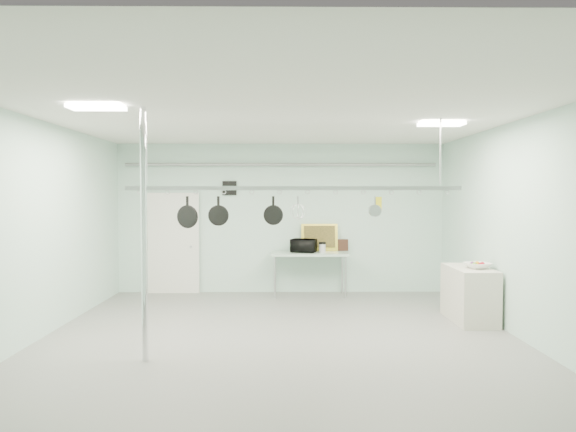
{
  "coord_description": "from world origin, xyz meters",
  "views": [
    {
      "loc": [
        0.04,
        -7.04,
        2.1
      ],
      "look_at": [
        0.13,
        1.0,
        1.77
      ],
      "focal_mm": 32.0,
      "sensor_mm": 36.0,
      "label": 1
    }
  ],
  "objects_px": {
    "coffee_canister": "(322,248)",
    "fruit_bowl": "(477,266)",
    "chrome_pole": "(144,235)",
    "skillet_right": "(273,210)",
    "microwave": "(304,246)",
    "skillet_left": "(187,212)",
    "side_cabinet": "(469,294)",
    "pot_rack": "(294,186)",
    "skillet_mid": "(218,211)",
    "prep_table": "(309,256)"
  },
  "relations": [
    {
      "from": "coffee_canister",
      "to": "fruit_bowl",
      "type": "bearing_deg",
      "value": -44.74
    },
    {
      "from": "chrome_pole",
      "to": "skillet_right",
      "type": "relative_size",
      "value": 8.09
    },
    {
      "from": "microwave",
      "to": "skillet_left",
      "type": "distance_m",
      "value": 3.87
    },
    {
      "from": "side_cabinet",
      "to": "pot_rack",
      "type": "xyz_separation_m",
      "value": [
        -2.95,
        -1.1,
        1.78
      ]
    },
    {
      "from": "pot_rack",
      "to": "coffee_canister",
      "type": "distance_m",
      "value": 3.59
    },
    {
      "from": "chrome_pole",
      "to": "fruit_bowl",
      "type": "relative_size",
      "value": 8.0
    },
    {
      "from": "skillet_right",
      "to": "skillet_mid",
      "type": "bearing_deg",
      "value": -168.65
    },
    {
      "from": "coffee_canister",
      "to": "skillet_right",
      "type": "distance_m",
      "value": 3.55
    },
    {
      "from": "skillet_right",
      "to": "prep_table",
      "type": "bearing_deg",
      "value": 89.48
    },
    {
      "from": "microwave",
      "to": "coffee_canister",
      "type": "xyz_separation_m",
      "value": [
        0.39,
        -0.02,
        -0.05
      ]
    },
    {
      "from": "pot_rack",
      "to": "coffee_canister",
      "type": "xyz_separation_m",
      "value": [
        0.67,
        3.3,
        -1.24
      ]
    },
    {
      "from": "microwave",
      "to": "fruit_bowl",
      "type": "distance_m",
      "value": 3.62
    },
    {
      "from": "pot_rack",
      "to": "skillet_mid",
      "type": "bearing_deg",
      "value": 180.0
    },
    {
      "from": "chrome_pole",
      "to": "pot_rack",
      "type": "xyz_separation_m",
      "value": [
        1.9,
        0.9,
        0.63
      ]
    },
    {
      "from": "microwave",
      "to": "coffee_canister",
      "type": "bearing_deg",
      "value": -164.09
    },
    {
      "from": "prep_table",
      "to": "pot_rack",
      "type": "height_order",
      "value": "pot_rack"
    },
    {
      "from": "microwave",
      "to": "coffee_canister",
      "type": "distance_m",
      "value": 0.39
    },
    {
      "from": "skillet_left",
      "to": "fruit_bowl",
      "type": "bearing_deg",
      "value": 29.46
    },
    {
      "from": "skillet_right",
      "to": "fruit_bowl",
      "type": "bearing_deg",
      "value": 27.54
    },
    {
      "from": "microwave",
      "to": "skillet_mid",
      "type": "height_order",
      "value": "skillet_mid"
    },
    {
      "from": "skillet_left",
      "to": "prep_table",
      "type": "bearing_deg",
      "value": 77.28
    },
    {
      "from": "microwave",
      "to": "fruit_bowl",
      "type": "relative_size",
      "value": 1.25
    },
    {
      "from": "chrome_pole",
      "to": "coffee_canister",
      "type": "distance_m",
      "value": 4.96
    },
    {
      "from": "prep_table",
      "to": "fruit_bowl",
      "type": "distance_m",
      "value": 3.52
    },
    {
      "from": "fruit_bowl",
      "to": "skillet_left",
      "type": "xyz_separation_m",
      "value": [
        -4.55,
        -0.96,
        0.91
      ]
    },
    {
      "from": "skillet_left",
      "to": "coffee_canister",
      "type": "bearing_deg",
      "value": 73.96
    },
    {
      "from": "prep_table",
      "to": "pot_rack",
      "type": "distance_m",
      "value": 3.61
    },
    {
      "from": "skillet_mid",
      "to": "microwave",
      "type": "bearing_deg",
      "value": 69.85
    },
    {
      "from": "chrome_pole",
      "to": "skillet_left",
      "type": "height_order",
      "value": "chrome_pole"
    },
    {
      "from": "fruit_bowl",
      "to": "side_cabinet",
      "type": "bearing_deg",
      "value": 119.42
    },
    {
      "from": "prep_table",
      "to": "coffee_canister",
      "type": "xyz_separation_m",
      "value": [
        0.27,
        0.0,
        0.16
      ]
    },
    {
      "from": "chrome_pole",
      "to": "fruit_bowl",
      "type": "bearing_deg",
      "value": 20.72
    },
    {
      "from": "pot_rack",
      "to": "microwave",
      "type": "height_order",
      "value": "pot_rack"
    },
    {
      "from": "chrome_pole",
      "to": "side_cabinet",
      "type": "height_order",
      "value": "chrome_pole"
    },
    {
      "from": "prep_table",
      "to": "fruit_bowl",
      "type": "xyz_separation_m",
      "value": [
        2.63,
        -2.34,
        0.12
      ]
    },
    {
      "from": "prep_table",
      "to": "skillet_right",
      "type": "bearing_deg",
      "value": -101.87
    },
    {
      "from": "chrome_pole",
      "to": "skillet_mid",
      "type": "relative_size",
      "value": 7.73
    },
    {
      "from": "prep_table",
      "to": "side_cabinet",
      "type": "bearing_deg",
      "value": -40.79
    },
    {
      "from": "chrome_pole",
      "to": "fruit_bowl",
      "type": "xyz_separation_m",
      "value": [
        4.93,
        1.86,
        -0.65
      ]
    },
    {
      "from": "side_cabinet",
      "to": "coffee_canister",
      "type": "height_order",
      "value": "coffee_canister"
    },
    {
      "from": "chrome_pole",
      "to": "coffee_canister",
      "type": "relative_size",
      "value": 18.04
    },
    {
      "from": "chrome_pole",
      "to": "prep_table",
      "type": "distance_m",
      "value": 4.85
    },
    {
      "from": "fruit_bowl",
      "to": "skillet_mid",
      "type": "xyz_separation_m",
      "value": [
        -4.11,
        -0.96,
        0.93
      ]
    },
    {
      "from": "pot_rack",
      "to": "fruit_bowl",
      "type": "bearing_deg",
      "value": 17.66
    },
    {
      "from": "pot_rack",
      "to": "skillet_right",
      "type": "height_order",
      "value": "pot_rack"
    },
    {
      "from": "chrome_pole",
      "to": "coffee_canister",
      "type": "height_order",
      "value": "chrome_pole"
    },
    {
      "from": "fruit_bowl",
      "to": "skillet_mid",
      "type": "height_order",
      "value": "skillet_mid"
    },
    {
      "from": "prep_table",
      "to": "skillet_right",
      "type": "relative_size",
      "value": 4.04
    },
    {
      "from": "pot_rack",
      "to": "skillet_left",
      "type": "distance_m",
      "value": 1.57
    },
    {
      "from": "coffee_canister",
      "to": "skillet_mid",
      "type": "bearing_deg",
      "value": -117.86
    }
  ]
}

